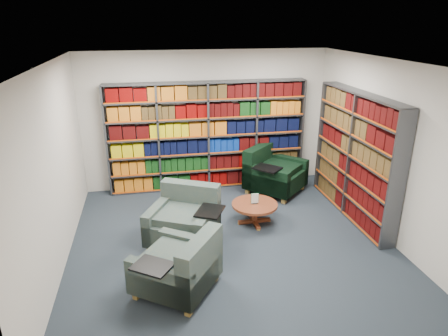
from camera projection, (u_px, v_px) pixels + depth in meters
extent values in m
cube|color=#1E2730|center=(231.00, 242.00, 6.40)|extent=(5.00, 5.00, 0.01)
cube|color=white|center=(232.00, 62.00, 5.41)|extent=(5.00, 5.00, 0.01)
cube|color=beige|center=(206.00, 120.00, 8.20)|extent=(5.00, 0.01, 2.80)
cube|color=beige|center=(290.00, 250.00, 3.60)|extent=(5.00, 0.01, 2.80)
cube|color=beige|center=(53.00, 172.00, 5.45)|extent=(0.01, 5.00, 2.80)
cube|color=beige|center=(385.00, 150.00, 6.35)|extent=(0.01, 5.00, 2.80)
cube|color=#47494F|center=(208.00, 136.00, 8.16)|extent=(4.00, 0.28, 2.20)
cube|color=silver|center=(207.00, 135.00, 8.28)|extent=(4.00, 0.02, 2.20)
cube|color=#D84C0A|center=(209.00, 138.00, 8.04)|extent=(4.00, 0.01, 2.20)
cube|color=#BE6112|center=(208.00, 178.00, 8.48)|extent=(3.88, 0.21, 0.29)
cube|color=#BE6112|center=(208.00, 162.00, 8.35)|extent=(3.88, 0.21, 0.29)
cube|color=#C8AA09|center=(208.00, 145.00, 8.22)|extent=(3.88, 0.21, 0.29)
cube|color=#370505|center=(208.00, 128.00, 8.09)|extent=(3.88, 0.21, 0.29)
cube|color=#BE6112|center=(207.00, 110.00, 7.97)|extent=(3.88, 0.21, 0.29)
cube|color=#5F0201|center=(207.00, 92.00, 7.84)|extent=(3.88, 0.21, 0.29)
cube|color=#47494F|center=(355.00, 156.00, 6.98)|extent=(0.28, 2.50, 2.20)
cube|color=silver|center=(362.00, 156.00, 7.00)|extent=(0.02, 2.50, 2.20)
cube|color=#D84C0A|center=(348.00, 157.00, 6.96)|extent=(0.02, 2.50, 2.20)
cube|color=#443014|center=(349.00, 204.00, 7.30)|extent=(0.21, 2.38, 0.29)
cube|color=#443014|center=(351.00, 185.00, 7.17)|extent=(0.21, 2.38, 0.29)
cube|color=#443014|center=(354.00, 166.00, 7.05)|extent=(0.21, 2.38, 0.29)
cube|color=#370505|center=(356.00, 147.00, 6.92)|extent=(0.21, 2.38, 0.29)
cube|color=#443014|center=(359.00, 126.00, 6.79)|extent=(0.21, 2.38, 0.29)
cube|color=#443014|center=(361.00, 105.00, 6.66)|extent=(0.21, 2.38, 0.29)
cube|color=#0C2738|center=(183.00, 227.00, 6.29)|extent=(1.30, 1.30, 0.34)
cube|color=#0C2738|center=(191.00, 204.00, 6.56)|extent=(0.96, 0.63, 0.78)
cube|color=#0C2738|center=(159.00, 219.00, 6.37)|extent=(0.57, 0.93, 0.52)
cube|color=#0C2738|center=(208.00, 225.00, 6.16)|extent=(0.57, 0.93, 0.52)
cube|color=black|center=(210.00, 211.00, 6.00)|extent=(0.54, 0.59, 0.03)
cube|color=olive|center=(150.00, 249.00, 6.12)|extent=(0.10, 0.10, 0.11)
cube|color=olive|center=(199.00, 256.00, 5.91)|extent=(0.10, 0.10, 0.11)
cube|color=olive|center=(170.00, 224.00, 6.83)|extent=(0.10, 0.10, 0.11)
cube|color=olive|center=(215.00, 231.00, 6.63)|extent=(0.10, 0.10, 0.11)
cube|color=black|center=(275.00, 178.00, 8.18)|extent=(1.42, 1.42, 0.36)
cube|color=black|center=(259.00, 164.00, 8.31)|extent=(0.87, 0.86, 0.80)
cube|color=black|center=(266.00, 181.00, 7.82)|extent=(0.81, 0.83, 0.54)
cube|color=black|center=(285.00, 168.00, 8.48)|extent=(0.81, 0.83, 0.54)
cube|color=black|center=(267.00, 168.00, 7.65)|extent=(0.61, 0.62, 0.03)
cube|color=olive|center=(284.00, 200.00, 7.73)|extent=(0.11, 0.11, 0.11)
cube|color=olive|center=(302.00, 187.00, 8.36)|extent=(0.11, 0.11, 0.11)
cube|color=olive|center=(248.00, 191.00, 8.17)|extent=(0.11, 0.11, 0.11)
cube|color=olive|center=(267.00, 178.00, 8.80)|extent=(0.11, 0.11, 0.11)
cube|color=#0C2738|center=(176.00, 272.00, 5.20)|extent=(1.28, 1.28, 0.33)
cube|color=#0C2738|center=(200.00, 265.00, 4.99)|extent=(0.69, 0.87, 0.74)
cube|color=#0C2738|center=(190.00, 251.00, 5.50)|extent=(0.84, 0.64, 0.49)
cube|color=#0C2738|center=(160.00, 284.00, 4.84)|extent=(0.84, 0.64, 0.49)
cube|color=black|center=(152.00, 266.00, 4.72)|extent=(0.57, 0.54, 0.03)
cube|color=olive|center=(167.00, 264.00, 5.74)|extent=(0.10, 0.10, 0.10)
cube|color=olive|center=(136.00, 295.00, 5.10)|extent=(0.10, 0.10, 0.10)
cube|color=olive|center=(215.00, 277.00, 5.46)|extent=(0.10, 0.10, 0.10)
cube|color=olive|center=(188.00, 311.00, 4.81)|extent=(0.10, 0.10, 0.10)
cylinder|color=brown|center=(255.00, 205.00, 6.88)|extent=(0.79, 0.79, 0.04)
cylinder|color=brown|center=(254.00, 214.00, 6.94)|extent=(0.11, 0.11, 0.32)
cube|color=brown|center=(254.00, 221.00, 6.99)|extent=(0.57, 0.07, 0.05)
cube|color=brown|center=(254.00, 221.00, 6.99)|extent=(0.07, 0.57, 0.05)
cube|color=black|center=(255.00, 203.00, 6.87)|extent=(0.09, 0.04, 0.01)
cube|color=white|center=(255.00, 198.00, 6.84)|extent=(0.12, 0.01, 0.18)
cube|color=#145926|center=(255.00, 198.00, 6.84)|extent=(0.14, 0.00, 0.19)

